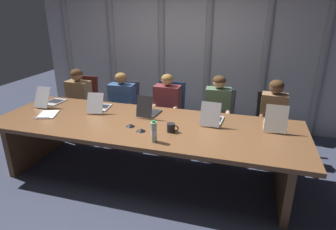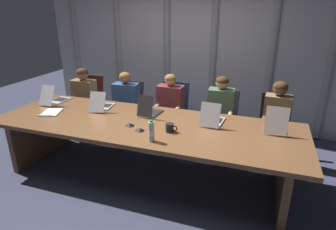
{
  "view_description": "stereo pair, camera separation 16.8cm",
  "coord_description": "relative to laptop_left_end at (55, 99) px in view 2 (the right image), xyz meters",
  "views": [
    {
      "loc": [
        1.21,
        -3.06,
        2.11
      ],
      "look_at": [
        0.28,
        0.1,
        0.85
      ],
      "focal_mm": 30.48,
      "sensor_mm": 36.0,
      "label": 1
    },
    {
      "loc": [
        1.37,
        -3.01,
        2.11
      ],
      "look_at": [
        0.28,
        0.1,
        0.85
      ],
      "focal_mm": 30.48,
      "sensor_mm": 36.0,
      "label": 2
    }
  ],
  "objects": [
    {
      "name": "coffee_mug_near",
      "position": [
        1.99,
        -0.46,
        -0.01
      ],
      "size": [
        0.14,
        0.09,
        0.1
      ],
      "color": "black",
      "rests_on": "conference_table"
    },
    {
      "name": "conference_mic_middle",
      "position": [
        1.65,
        -0.55,
        -0.04
      ],
      "size": [
        0.11,
        0.11,
        0.03
      ],
      "primitive_type": "cone",
      "color": "black",
      "rests_on": "conference_table"
    },
    {
      "name": "laptop_center",
      "position": [
        1.55,
        -0.02,
        0.0
      ],
      "size": [
        0.25,
        0.38,
        0.3
      ],
      "rotation": [
        0.0,
        0.0,
        1.47
      ],
      "color": "#2D2D33",
      "rests_on": "conference_table"
    },
    {
      "name": "conference_mic_left_side",
      "position": [
        1.47,
        -0.45,
        -0.04
      ],
      "size": [
        0.11,
        0.11,
        0.03
      ],
      "primitive_type": "cone",
      "color": "black",
      "rests_on": "conference_table"
    },
    {
      "name": "conference_table",
      "position": [
        1.59,
        -0.3,
        -0.2
      ],
      "size": [
        3.86,
        1.28,
        0.75
      ],
      "color": "brown",
      "rests_on": "ground_plane"
    },
    {
      "name": "laptop_right_end",
      "position": [
        3.14,
        -0.01,
        0.01
      ],
      "size": [
        0.26,
        0.43,
        0.32
      ],
      "rotation": [
        0.0,
        0.0,
        1.53
      ],
      "color": "beige",
      "rests_on": "conference_table"
    },
    {
      "name": "office_chair_left_mid",
      "position": [
        0.8,
        0.77,
        -0.46
      ],
      "size": [
        0.6,
        0.6,
        0.93
      ],
      "rotation": [
        0.0,
        0.0,
        -1.59
      ],
      "color": "#2D2D38",
      "rests_on": "ground_plane"
    },
    {
      "name": "ground_plane",
      "position": [
        1.59,
        -0.3,
        -0.81
      ],
      "size": [
        11.19,
        11.19,
        0.0
      ],
      "primitive_type": "plane",
      "color": "#383D51"
    },
    {
      "name": "office_chair_center",
      "position": [
        1.6,
        0.78,
        -0.44
      ],
      "size": [
        0.6,
        0.6,
        0.98
      ],
      "rotation": [
        0.0,
        0.0,
        -1.57
      ],
      "color": "navy",
      "rests_on": "ground_plane"
    },
    {
      "name": "person_center",
      "position": [
        1.59,
        0.62,
        -0.15
      ],
      "size": [
        0.41,
        0.55,
        1.16
      ],
      "rotation": [
        0.0,
        0.0,
        -1.58
      ],
      "color": "brown",
      "rests_on": "ground_plane"
    },
    {
      "name": "water_bottle_primary",
      "position": [
        1.88,
        -0.76,
        0.05
      ],
      "size": [
        0.07,
        0.07,
        0.24
      ],
      "color": "#ADD1B2",
      "rests_on": "conference_table"
    },
    {
      "name": "person_left_mid",
      "position": [
        0.82,
        0.62,
        -0.17
      ],
      "size": [
        0.44,
        0.56,
        1.13
      ],
      "rotation": [
        0.0,
        0.0,
        -1.51
      ],
      "color": "#335184",
      "rests_on": "ground_plane"
    },
    {
      "name": "person_left_end",
      "position": [
        0.01,
        0.62,
        -0.15
      ],
      "size": [
        0.44,
        0.56,
        1.14
      ],
      "rotation": [
        0.0,
        0.0,
        -1.63
      ],
      "color": "olive",
      "rests_on": "ground_plane"
    },
    {
      "name": "person_right_mid",
      "position": [
        2.39,
        0.62,
        -0.14
      ],
      "size": [
        0.41,
        0.57,
        1.18
      ],
      "rotation": [
        0.0,
        0.0,
        -1.49
      ],
      "color": "#4C6B4C",
      "rests_on": "ground_plane"
    },
    {
      "name": "laptop_right_mid",
      "position": [
        2.4,
        -0.04,
        0.0
      ],
      "size": [
        0.27,
        0.42,
        0.3
      ],
      "rotation": [
        0.0,
        0.0,
        1.5
      ],
      "color": "#BCBCC1",
      "rests_on": "conference_table"
    },
    {
      "name": "office_chair_left_end",
      "position": [
        0.02,
        0.78,
        -0.45
      ],
      "size": [
        0.6,
        0.6,
        0.97
      ],
      "rotation": [
        0.0,
        0.0,
        -1.52
      ],
      "color": "#511E19",
      "rests_on": "ground_plane"
    },
    {
      "name": "person_right_end",
      "position": [
        3.16,
        0.61,
        -0.14
      ],
      "size": [
        0.39,
        0.56,
        1.18
      ],
      "rotation": [
        0.0,
        0.0,
        -1.65
      ],
      "color": "olive",
      "rests_on": "ground_plane"
    },
    {
      "name": "laptop_left_end",
      "position": [
        0.0,
        0.0,
        0.0
      ],
      "size": [
        0.24,
        0.47,
        0.29
      ],
      "rotation": [
        0.0,
        0.0,
        1.53
      ],
      "color": "#BCBCC1",
      "rests_on": "conference_table"
    },
    {
      "name": "spiral_notepad",
      "position": [
        0.26,
        -0.4,
        -0.05
      ],
      "size": [
        0.31,
        0.36,
        0.03
      ],
      "rotation": [
        0.0,
        0.0,
        0.35
      ],
      "color": "silver",
      "rests_on": "conference_table"
    },
    {
      "name": "laptop_left_mid",
      "position": [
        0.81,
        -0.01,
        -0.0
      ],
      "size": [
        0.28,
        0.46,
        0.27
      ],
      "rotation": [
        0.0,
        0.0,
        1.71
      ],
      "color": "#BCBCC1",
      "rests_on": "conference_table"
    },
    {
      "name": "office_chair_right_end",
      "position": [
        3.17,
        0.77,
        -0.46
      ],
      "size": [
        0.6,
        0.6,
        0.93
      ],
      "rotation": [
        0.0,
        0.0,
        -1.46
      ],
      "color": "black",
      "rests_on": "ground_plane"
    },
    {
      "name": "office_chair_right_mid",
      "position": [
        2.37,
        0.77,
        -0.46
      ],
      "size": [
        0.6,
        0.61,
        0.93
      ],
      "rotation": [
        0.0,
        0.0,
        -1.73
      ],
      "color": "#2D2D38",
      "rests_on": "ground_plane"
    },
    {
      "name": "curtain_backdrop",
      "position": [
        1.59,
        1.74,
        0.67
      ],
      "size": [
        5.59,
        0.16,
        2.97
      ],
      "color": "#B2B2B7",
      "rests_on": "ground_plane"
    }
  ]
}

